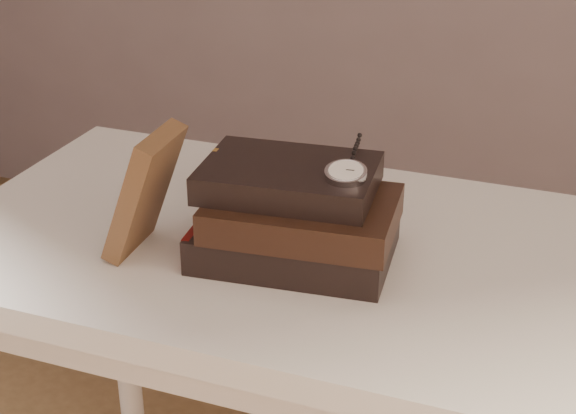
% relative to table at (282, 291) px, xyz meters
% --- Properties ---
extents(table, '(1.00, 0.60, 0.75)m').
position_rel_table_xyz_m(table, '(0.00, 0.00, 0.00)').
color(table, silver).
rests_on(table, ground).
extents(book_stack, '(0.29, 0.21, 0.13)m').
position_rel_table_xyz_m(book_stack, '(0.04, -0.05, 0.15)').
color(book_stack, black).
rests_on(book_stack, table).
extents(journal, '(0.10, 0.12, 0.18)m').
position_rel_table_xyz_m(journal, '(-0.16, -0.10, 0.18)').
color(journal, '#452C1A').
rests_on(journal, table).
extents(pocket_watch, '(0.06, 0.16, 0.02)m').
position_rel_table_xyz_m(pocket_watch, '(0.11, -0.05, 0.24)').
color(pocket_watch, silver).
rests_on(pocket_watch, book_stack).
extents(eyeglasses, '(0.12, 0.14, 0.05)m').
position_rel_table_xyz_m(eyeglasses, '(-0.07, 0.04, 0.17)').
color(eyeglasses, silver).
rests_on(eyeglasses, book_stack).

